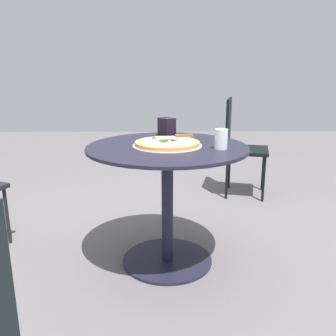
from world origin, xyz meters
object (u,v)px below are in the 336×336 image
(patio_table, at_px, (167,183))
(patio_chair_corner, at_px, (239,141))
(pizza_on_tray, at_px, (168,144))
(pizza_server, at_px, (176,137))
(napkin_dispenser, at_px, (167,127))
(drinking_cup, at_px, (221,139))

(patio_table, xyz_separation_m, patio_chair_corner, (1.29, -0.70, 0.00))
(patio_table, xyz_separation_m, pizza_on_tray, (-0.00, -0.00, 0.24))
(pizza_server, relative_size, patio_chair_corner, 0.23)
(napkin_dispenser, bearing_deg, pizza_on_tray, 142.22)
(drinking_cup, height_order, napkin_dispenser, napkin_dispenser)
(pizza_on_tray, relative_size, pizza_server, 1.89)
(pizza_server, distance_m, napkin_dispenser, 0.33)
(drinking_cup, distance_m, napkin_dispenser, 0.53)
(patio_table, relative_size, pizza_on_tray, 2.34)
(napkin_dispenser, bearing_deg, pizza_server, 150.82)
(pizza_on_tray, bearing_deg, patio_chair_corner, -28.11)
(pizza_on_tray, bearing_deg, drinking_cup, -106.62)
(patio_table, bearing_deg, drinking_cup, -107.22)
(pizza_on_tray, relative_size, napkin_dispenser, 3.45)
(patio_chair_corner, bearing_deg, napkin_dispenser, 143.71)
(pizza_on_tray, distance_m, drinking_cup, 0.31)
(drinking_cup, height_order, patio_chair_corner, patio_chair_corner)
(pizza_server, height_order, napkin_dispenser, napkin_dispenser)
(drinking_cup, relative_size, patio_chair_corner, 0.12)
(pizza_on_tray, distance_m, napkin_dispenser, 0.35)
(pizza_on_tray, bearing_deg, napkin_dispenser, 0.09)
(pizza_on_tray, xyz_separation_m, napkin_dispenser, (0.35, 0.00, 0.05))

